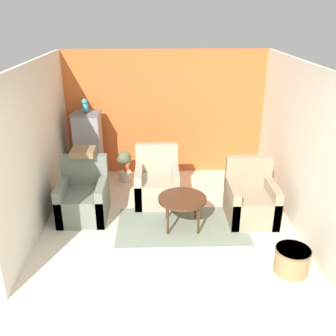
{
  "coord_description": "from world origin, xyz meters",
  "views": [
    {
      "loc": [
        -0.16,
        -3.42,
        3.1
      ],
      "look_at": [
        0.0,
        1.84,
        0.85
      ],
      "focal_mm": 40.0,
      "sensor_mm": 36.0,
      "label": 1
    }
  ],
  "objects": [
    {
      "name": "parrot",
      "position": [
        -1.46,
        3.28,
        1.47
      ],
      "size": [
        0.12,
        0.22,
        0.26
      ],
      "color": "teal",
      "rests_on": "birdcage"
    },
    {
      "name": "area_rug",
      "position": [
        0.21,
        1.53,
        0.01
      ],
      "size": [
        1.99,
        1.12,
        0.01
      ],
      "color": "gray",
      "rests_on": "ground_plane"
    },
    {
      "name": "armchair_right",
      "position": [
        1.3,
        1.75,
        0.3
      ],
      "size": [
        0.74,
        0.79,
        0.95
      ],
      "color": "#9E896B",
      "rests_on": "ground_plane"
    },
    {
      "name": "armchair_left",
      "position": [
        -1.34,
        1.89,
        0.3
      ],
      "size": [
        0.74,
        0.79,
        0.95
      ],
      "color": "slate",
      "rests_on": "ground_plane"
    },
    {
      "name": "throw_pillow",
      "position": [
        -1.34,
        2.18,
        1.0
      ],
      "size": [
        0.37,
        0.37,
        0.1
      ],
      "color": "#846647",
      "rests_on": "armchair_left"
    },
    {
      "name": "potted_plant",
      "position": [
        -0.79,
        3.22,
        0.35
      ],
      "size": [
        0.28,
        0.25,
        0.61
      ],
      "color": "beige",
      "rests_on": "ground_plane"
    },
    {
      "name": "armchair_middle",
      "position": [
        -0.17,
        2.39,
        0.3
      ],
      "size": [
        0.74,
        0.79,
        0.95
      ],
      "color": "tan",
      "rests_on": "ground_plane"
    },
    {
      "name": "wall_right",
      "position": [
        1.94,
        1.84,
        1.21
      ],
      "size": [
        0.06,
        3.69,
        2.42
      ],
      "color": "beige",
      "rests_on": "ground_plane"
    },
    {
      "name": "coffee_table",
      "position": [
        0.21,
        1.53,
        0.45
      ],
      "size": [
        0.73,
        0.73,
        0.5
      ],
      "color": "#472819",
      "rests_on": "ground_plane"
    },
    {
      "name": "wall_left",
      "position": [
        -1.94,
        1.84,
        1.21
      ],
      "size": [
        0.06,
        3.69,
        2.42
      ],
      "color": "beige",
      "rests_on": "ground_plane"
    },
    {
      "name": "birdcage",
      "position": [
        -1.46,
        3.28,
        0.67
      ],
      "size": [
        0.52,
        0.52,
        1.35
      ],
      "color": "slate",
      "rests_on": "ground_plane"
    },
    {
      "name": "wall_back_accent",
      "position": [
        0.0,
        3.72,
        1.21
      ],
      "size": [
        3.95,
        0.06,
        2.42
      ],
      "color": "orange",
      "rests_on": "ground_plane"
    },
    {
      "name": "wicker_basket",
      "position": [
        1.53,
        0.42,
        0.18
      ],
      "size": [
        0.45,
        0.45,
        0.33
      ],
      "color": "#A37F51",
      "rests_on": "ground_plane"
    },
    {
      "name": "ground_plane",
      "position": [
        0.0,
        0.0,
        0.0
      ],
      "size": [
        20.0,
        20.0,
        0.0
      ],
      "primitive_type": "plane",
      "color": "beige",
      "rests_on": "ground"
    }
  ]
}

